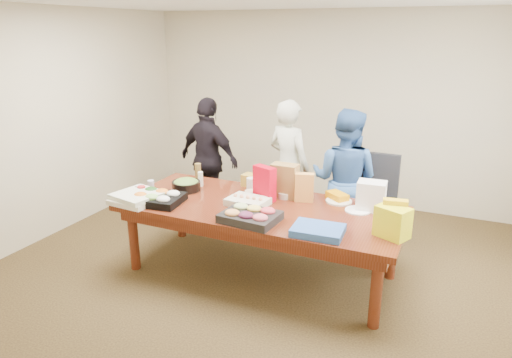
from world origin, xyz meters
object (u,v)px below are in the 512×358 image
at_px(office_chair, 372,209).
at_px(salad_bowl, 186,186).
at_px(sheet_cake, 248,202).
at_px(person_right, 344,180).
at_px(person_center, 289,166).
at_px(conference_table, 260,240).

xyz_separation_m(office_chair, salad_bowl, (-1.88, -0.80, 0.26)).
relative_size(office_chair, sheet_cake, 2.73).
bearing_deg(person_right, sheet_cake, 59.08).
xyz_separation_m(office_chair, sheet_cake, (-1.08, -0.93, 0.25)).
bearing_deg(sheet_cake, office_chair, 47.37).
distance_m(office_chair, salad_bowl, 2.06).
bearing_deg(person_right, office_chair, 171.06).
relative_size(person_center, salad_bowl, 5.32).
bearing_deg(salad_bowl, conference_table, -6.24).
distance_m(person_center, salad_bowl, 1.36).
bearing_deg(sheet_cake, person_right, 61.07).
distance_m(conference_table, office_chair, 1.32).
xyz_separation_m(person_center, sheet_cake, (0.02, -1.24, -0.04)).
bearing_deg(conference_table, salad_bowl, 173.76).
height_order(person_center, person_right, person_center).
height_order(office_chair, sheet_cake, office_chair).
distance_m(office_chair, person_center, 1.18).
xyz_separation_m(conference_table, person_center, (-0.15, 1.21, 0.45)).
relative_size(office_chair, person_right, 0.67).
height_order(conference_table, office_chair, office_chair).
bearing_deg(salad_bowl, person_center, 54.94).
bearing_deg(conference_table, office_chair, 43.34).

